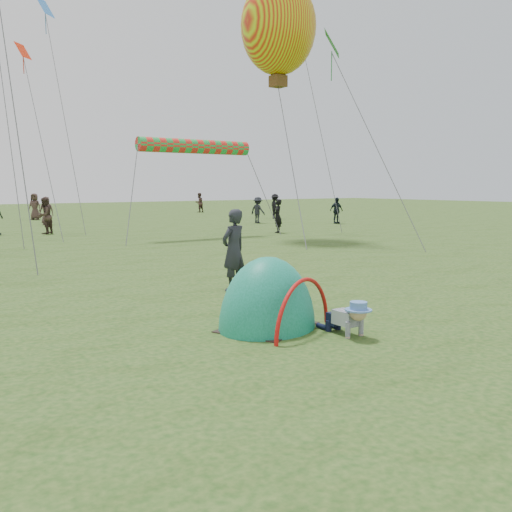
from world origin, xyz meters
TOP-DOWN VIEW (x-y plane):
  - ground at (0.00, 0.00)m, footprint 140.00×140.00m
  - crawling_toddler at (-0.27, 0.38)m, footprint 0.56×0.78m
  - popup_tent at (-1.02, 1.49)m, footprint 2.26×2.09m
  - standing_adult at (0.37, 4.62)m, footprint 0.75×0.59m
  - crowd_person_1 at (1.14, 22.42)m, footprint 1.08×1.07m
  - crowd_person_3 at (14.12, 22.86)m, footprint 0.83×1.16m
  - crowd_person_4 at (3.00, 28.89)m, footprint 0.97×0.85m
  - crowd_person_6 at (10.68, 16.39)m, footprint 0.72×0.70m
  - crowd_person_8 at (17.79, 19.71)m, footprint 0.98×0.49m
  - crowd_person_10 at (3.78, 34.55)m, footprint 1.03×1.02m
  - crowd_person_13 at (18.23, 37.31)m, footprint 0.94×0.80m
  - crowd_person_15 at (17.87, 26.01)m, footprint 0.99×1.28m
  - balloon_kite at (9.54, 14.92)m, footprint 3.36×3.36m
  - rainbow_tube_kite at (6.37, 16.92)m, footprint 5.51×0.64m
  - diamond_kite_3 at (9.88, 11.81)m, footprint 1.24×1.24m
  - diamond_kite_4 at (2.50, 25.62)m, footprint 1.15×1.15m
  - diamond_kite_7 at (0.59, 22.79)m, footprint 0.88×0.88m

SIDE VIEW (x-z plane):
  - ground at x=0.00m, z-range 0.00..0.00m
  - popup_tent at x=-1.02m, z-range -1.18..1.18m
  - crawling_toddler at x=-0.27m, z-range 0.00..0.58m
  - crowd_person_8 at x=17.79m, z-range 0.00..1.60m
  - crowd_person_3 at x=14.12m, z-range 0.00..1.62m
  - crowd_person_6 at x=10.68m, z-range 0.00..1.66m
  - crowd_person_4 at x=3.00m, z-range 0.00..1.68m
  - crowd_person_13 at x=18.23m, z-range 0.00..1.68m
  - crowd_person_15 at x=17.87m, z-range 0.00..1.74m
  - crowd_person_1 at x=1.14m, z-range 0.00..1.76m
  - crowd_person_10 at x=3.78m, z-range 0.00..1.80m
  - standing_adult at x=0.37m, z-range 0.00..1.82m
  - rainbow_tube_kite at x=6.37m, z-range 3.75..4.39m
  - diamond_kite_3 at x=9.88m, z-range 7.52..8.53m
  - diamond_kite_7 at x=0.59m, z-range 8.20..8.91m
  - balloon_kite at x=9.54m, z-range 6.71..11.41m
  - diamond_kite_4 at x=2.50m, z-range 11.06..11.99m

